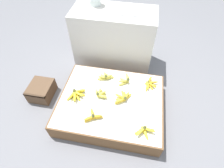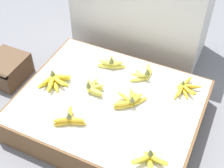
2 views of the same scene
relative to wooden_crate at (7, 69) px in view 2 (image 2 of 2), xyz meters
name	(u,v)px [view 2 (image 2 of 2)]	position (x,y,z in m)	size (l,w,h in m)	color
ground_plane	(110,120)	(0.94, -0.05, -0.10)	(10.00, 10.00, 0.00)	slate
display_platform	(110,110)	(0.94, -0.05, 0.02)	(1.21, 0.97, 0.22)	brown
back_vendor_table	(142,6)	(0.81, 0.85, 0.32)	(1.09, 0.52, 0.82)	beige
wooden_crate	(7,69)	(0.00, 0.00, 0.00)	(0.28, 0.32, 0.19)	brown
banana_bunch_front_midleft	(69,119)	(0.80, -0.33, 0.16)	(0.20, 0.18, 0.11)	gold
banana_bunch_front_right	(150,159)	(1.34, -0.39, 0.16)	(0.21, 0.15, 0.10)	yellow
banana_bunch_middle_left	(54,81)	(0.53, -0.08, 0.16)	(0.21, 0.21, 0.11)	yellow
banana_bunch_middle_midleft	(93,88)	(0.80, -0.03, 0.16)	(0.17, 0.14, 0.11)	#DBCC4C
banana_bunch_middle_midright	(130,100)	(1.07, -0.03, 0.16)	(0.20, 0.21, 0.11)	gold
banana_bunch_back_midleft	(111,63)	(0.81, 0.25, 0.16)	(0.22, 0.13, 0.11)	#DBCC4C
banana_bunch_back_midright	(143,74)	(1.06, 0.24, 0.16)	(0.13, 0.21, 0.11)	#DBCC4C
banana_bunch_back_right	(185,87)	(1.37, 0.25, 0.15)	(0.17, 0.26, 0.09)	gold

